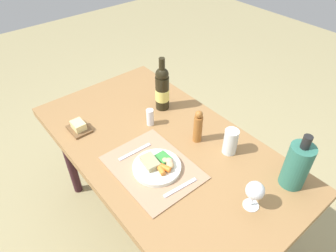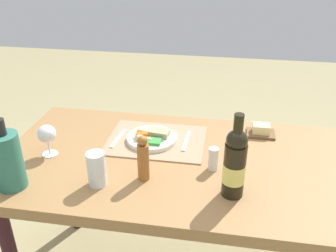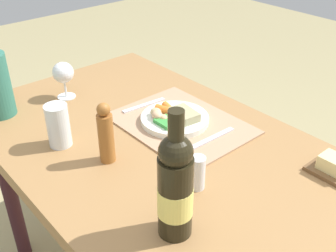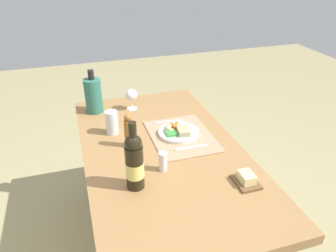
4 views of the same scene
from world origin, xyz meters
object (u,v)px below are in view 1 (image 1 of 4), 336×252
object	(u,v)px
cooler_bottle	(297,165)
pepper_mill	(198,127)
fork	(135,152)
water_tumbler	(230,143)
wine_glass	(255,191)
wine_bottle	(162,89)
dining_table	(163,155)
salt_shaker	(150,117)
dinner_plate	(157,166)
knife	(180,188)
butter_dish	(79,127)

from	to	relation	value
cooler_bottle	pepper_mill	world-z (taller)	cooler_bottle
fork	water_tumbler	xyz separation A→B (m)	(0.29, 0.37, 0.05)
fork	wine_glass	bearing A→B (deg)	20.90
fork	wine_bottle	world-z (taller)	wine_bottle
wine_glass	pepper_mill	bearing A→B (deg)	166.35
dining_table	pepper_mill	world-z (taller)	pepper_mill
wine_bottle	salt_shaker	world-z (taller)	wine_bottle
dinner_plate	pepper_mill	bearing A→B (deg)	95.86
dinner_plate	cooler_bottle	world-z (taller)	cooler_bottle
fork	wine_bottle	xyz separation A→B (m)	(-0.21, 0.35, 0.12)
knife	pepper_mill	size ratio (longest dim) A/B	0.92
water_tumbler	butter_dish	size ratio (longest dim) A/B	1.05
water_tumbler	pepper_mill	bearing A→B (deg)	-158.65
cooler_bottle	knife	bearing A→B (deg)	-125.40
dinner_plate	wine_glass	xyz separation A→B (m)	(0.41, 0.18, 0.07)
cooler_bottle	pepper_mill	size ratio (longest dim) A/B	1.49
dining_table	cooler_bottle	bearing A→B (deg)	27.23
dinner_plate	knife	size ratio (longest dim) A/B	1.32
dinner_plate	water_tumbler	size ratio (longest dim) A/B	1.68
fork	pepper_mill	xyz separation A→B (m)	(0.13, 0.31, 0.08)
fork	wine_bottle	size ratio (longest dim) A/B	0.57
wine_glass	wine_bottle	bearing A→B (deg)	169.33
water_tumbler	wine_bottle	bearing A→B (deg)	-177.23
dining_table	water_tumbler	world-z (taller)	water_tumbler
salt_shaker	pepper_mill	xyz separation A→B (m)	(0.26, 0.11, 0.04)
salt_shaker	water_tumbler	size ratio (longest dim) A/B	0.71
fork	knife	bearing A→B (deg)	6.63
fork	knife	size ratio (longest dim) A/B	1.05
dining_table	cooler_bottle	world-z (taller)	cooler_bottle
water_tumbler	pepper_mill	size ratio (longest dim) A/B	0.72
wine_glass	dinner_plate	bearing A→B (deg)	-156.53
dinner_plate	wine_bottle	size ratio (longest dim) A/B	0.71
salt_shaker	pepper_mill	bearing A→B (deg)	22.96
water_tumbler	butter_dish	bearing A→B (deg)	-141.39
dining_table	pepper_mill	size ratio (longest dim) A/B	7.79
dining_table	wine_bottle	bearing A→B (deg)	141.37
dining_table	cooler_bottle	distance (m)	0.66
pepper_mill	wine_bottle	bearing A→B (deg)	173.28
dinner_plate	wine_glass	distance (m)	0.45
salt_shaker	fork	bearing A→B (deg)	-55.98
dining_table	butter_dish	distance (m)	0.48
dinner_plate	fork	world-z (taller)	dinner_plate
dining_table	fork	size ratio (longest dim) A/B	8.02
dining_table	fork	xyz separation A→B (m)	(-0.04, -0.15, 0.09)
dinner_plate	butter_dish	xyz separation A→B (m)	(-0.50, -0.15, -0.00)
water_tumbler	butter_dish	xyz separation A→B (m)	(-0.63, -0.50, -0.04)
dining_table	water_tumbler	distance (m)	0.37
wine_bottle	pepper_mill	xyz separation A→B (m)	(0.34, -0.04, -0.04)
fork	wine_glass	distance (m)	0.61
dining_table	fork	world-z (taller)	fork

